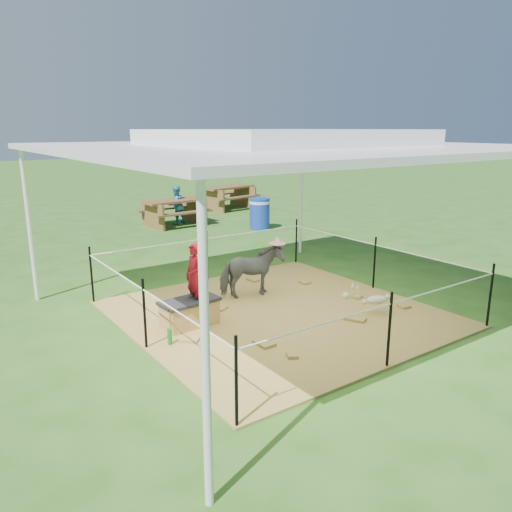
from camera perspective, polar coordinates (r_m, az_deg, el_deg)
ground at (r=8.11m, az=2.46°, el=-6.69°), size 90.00×90.00×0.00m
hay_patch at (r=8.10m, az=2.46°, el=-6.60°), size 4.60×4.60×0.03m
canopy_tent at (r=7.57m, az=2.69°, el=12.68°), size 6.30×6.30×2.90m
rope_fence at (r=7.90m, az=2.51°, el=-2.34°), size 4.54×4.54×1.00m
straw_bale at (r=7.60m, az=-7.58°, el=-6.58°), size 0.85×0.47×0.37m
dark_cloth at (r=7.53m, az=-7.63°, el=-5.12°), size 0.91×0.52×0.05m
woman at (r=7.43m, az=-7.07°, el=-1.56°), size 0.26×0.38×0.99m
green_bottle at (r=7.03m, az=-9.84°, el=-9.07°), size 0.07×0.07×0.23m
pony at (r=8.70m, az=-0.53°, el=-1.78°), size 1.17×0.68×0.93m
pink_hat at (r=8.57m, az=-0.54°, el=1.63°), size 0.29×0.29×0.13m
foal at (r=8.21m, az=13.65°, el=-4.70°), size 1.05×0.81×0.51m
trash_barrel at (r=14.77m, az=0.42°, el=4.84°), size 0.75×0.75×0.93m
picnic_table_near at (r=15.59m, az=-9.31°, el=4.91°), size 1.99×1.50×0.79m
picnic_table_far at (r=18.63m, az=-3.29°, el=6.68°), size 2.22×1.77×0.84m
distant_person at (r=15.81m, az=-9.12°, el=5.79°), size 0.66×0.57×1.19m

